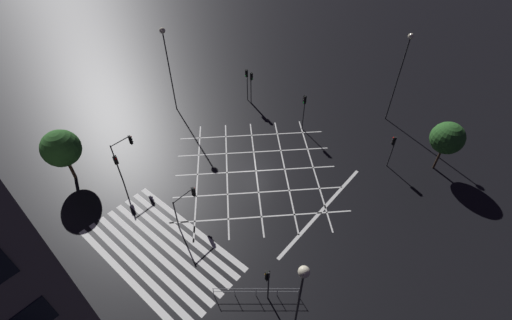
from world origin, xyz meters
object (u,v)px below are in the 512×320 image
object	(u,v)px
traffic_light_sw_main	(117,164)
traffic_light_nw_cross	(247,79)
street_lamp_far	(403,61)
street_lamp_east	(166,50)
traffic_light_median_north	(304,106)
street_tree_far	(447,138)
traffic_light_ne_main	(393,145)
traffic_light_sw_cross	(124,149)
street_tree_near	(61,148)
traffic_light_median_south	(187,200)
traffic_light_nw_main	(251,82)
street_lamp_west	(301,288)
traffic_light_se_main	(267,279)

from	to	relation	value
traffic_light_sw_main	traffic_light_nw_cross	bearing A→B (deg)	92.22
traffic_light_nw_cross	street_lamp_far	bearing A→B (deg)	116.21
street_lamp_east	street_lamp_far	bearing A→B (deg)	35.44
traffic_light_median_north	street_lamp_east	xyz separation A→B (m)	(-14.38, -6.64, 4.58)
traffic_light_sw_main	street_tree_far	xyz separation A→B (m)	(22.27, 21.66, 1.35)
traffic_light_ne_main	traffic_light_median_north	xyz separation A→B (m)	(-10.17, -0.49, 0.53)
traffic_light_sw_cross	street_tree_near	size ratio (longest dim) A/B	0.80
traffic_light_sw_main	traffic_light_sw_cross	bearing A→B (deg)	111.89
traffic_light_median_south	street_tree_far	bearing A→B (deg)	-34.65
traffic_light_nw_cross	street_tree_near	bearing A→B (deg)	-9.53
traffic_light_nw_cross	traffic_light_nw_main	size ratio (longest dim) A/B	1.01
street_tree_near	street_lamp_east	bearing A→B (deg)	96.97
traffic_light_nw_main	traffic_light_median_south	world-z (taller)	traffic_light_nw_main
traffic_light_nw_cross	traffic_light_ne_main	bearing A→B (deg)	89.59
traffic_light_nw_main	street_tree_far	world-z (taller)	street_tree_far
traffic_light_median_south	street_lamp_west	size ratio (longest dim) A/B	0.39
street_lamp_west	street_lamp_far	world-z (taller)	street_lamp_far
traffic_light_sw_cross	street_lamp_far	distance (m)	29.98
traffic_light_nw_cross	street_tree_near	xyz separation A→B (m)	(-3.64, -21.67, 0.68)
traffic_light_median_north	traffic_light_nw_cross	size ratio (longest dim) A/B	1.04
traffic_light_nw_main	traffic_light_se_main	bearing A→B (deg)	-46.85
street_lamp_far	street_tree_near	distance (m)	35.25
traffic_light_sw_cross	traffic_light_sw_main	size ratio (longest dim) A/B	1.25
traffic_light_sw_cross	traffic_light_nw_main	world-z (taller)	traffic_light_sw_cross
traffic_light_ne_main	street_lamp_far	size ratio (longest dim) A/B	0.36
traffic_light_sw_cross	traffic_light_se_main	xyz separation A→B (m)	(18.33, -1.24, -0.70)
traffic_light_sw_cross	street_lamp_east	distance (m)	12.74
traffic_light_se_main	street_tree_near	bearing A→B (deg)	6.90
traffic_light_median_south	traffic_light_sw_cross	bearing A→B (deg)	89.98
traffic_light_median_north	street_tree_far	size ratio (longest dim) A/B	0.83
traffic_light_ne_main	traffic_light_sw_cross	bearing A→B (deg)	42.94
traffic_light_se_main	traffic_light_nw_main	distance (m)	25.84
traffic_light_median_south	street_lamp_west	world-z (taller)	street_lamp_west
street_lamp_east	street_lamp_far	world-z (taller)	street_lamp_far
traffic_light_sw_cross	traffic_light_sw_main	distance (m)	1.54
traffic_light_median_north	traffic_light_nw_cross	xyz separation A→B (m)	(-8.98, 0.63, -0.11)
traffic_light_sw_main	street_tree_far	bearing A→B (deg)	44.21
traffic_light_median_south	traffic_light_se_main	bearing A→B (deg)	-97.33
traffic_light_nw_cross	street_tree_near	world-z (taller)	street_tree_near
traffic_light_nw_main	traffic_light_ne_main	bearing A→B (deg)	0.00
traffic_light_sw_cross	street_tree_near	world-z (taller)	street_tree_near
street_lamp_east	street_tree_far	world-z (taller)	street_lamp_east
street_tree_near	street_tree_far	size ratio (longest dim) A/B	1.02
street_tree_near	traffic_light_sw_main	bearing A→B (deg)	31.25
traffic_light_nw_main	street_lamp_west	world-z (taller)	street_lamp_west
traffic_light_nw_main	street_lamp_west	size ratio (longest dim) A/B	0.50
traffic_light_nw_cross	street_lamp_west	size ratio (longest dim) A/B	0.50
street_lamp_east	street_lamp_far	xyz separation A→B (m)	(20.95, 14.92, -0.25)
traffic_light_median_south	street_lamp_far	distance (m)	26.74
traffic_light_nw_cross	street_lamp_far	xyz separation A→B (m)	(15.55, 7.66, 4.44)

